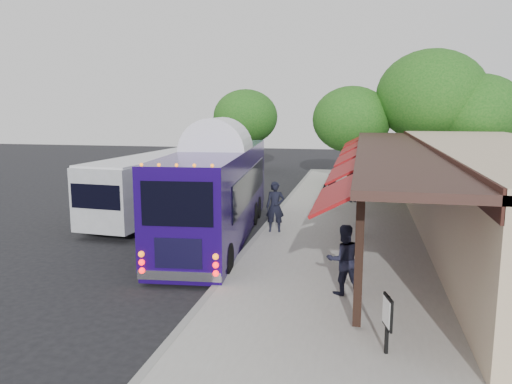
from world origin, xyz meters
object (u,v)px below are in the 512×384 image
Objects in this scene: ped_d at (353,184)px; sign_board at (387,315)px; ped_a at (275,207)px; ped_c at (331,190)px; ped_b at (343,259)px; city_bus at (163,181)px; coach_bus at (218,187)px.

sign_board is (0.95, -15.88, -0.13)m from ped_d.
ped_c is at bearing 64.67° from ped_a.
ped_b is 3.18m from sign_board.
city_bus reaches higher than ped_c.
ped_c is (1.79, 5.28, -0.15)m from ped_a.
coach_bus is 6.92× the size of ped_c.
ped_a is 5.57m from ped_c.
coach_bus is 9.75× the size of sign_board.
ped_a reaches higher than ped_b.
ped_d is at bearing -111.33° from ped_b.
ped_d is 15.91m from sign_board.
coach_bus reaches higher than ped_d.
ped_b reaches higher than ped_c.
ped_b is (2.80, -6.04, -0.06)m from ped_a.
city_bus is 6.41× the size of ped_c.
ped_c is at bearing -106.22° from ped_b.
ped_c is (3.84, 6.06, -0.95)m from coach_bus.
ped_a is 6.65m from ped_b.
ped_b is 0.99× the size of ped_d.
coach_bus reaches higher than sign_board.
ped_b is 1.56× the size of sign_board.
city_bus is at bearing 12.57° from ped_d.
ped_a is at bearing -20.57° from city_bus.
ped_d is (1.01, 1.54, 0.09)m from ped_c.
ped_b is 12.85m from ped_d.
coach_bus is at bearing 34.84° from ped_c.
coach_bus reaches higher than ped_c.
coach_bus is 7.23m from ped_c.
ped_a is at bearing 54.31° from ped_d.
city_bus is at bearing 130.63° from coach_bus.
city_bus reaches higher than ped_b.
coach_bus reaches higher than ped_a.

